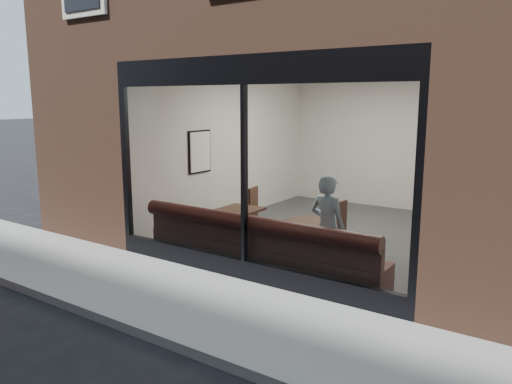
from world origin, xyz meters
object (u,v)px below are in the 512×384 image
Objects in this scene: cafe_table_left at (240,210)px; cafe_table_right at (307,222)px; cafe_chair_left at (244,222)px; banquette at (260,258)px; cafe_chair_right at (329,241)px; person at (327,227)px.

cafe_table_left is 1.38m from cafe_table_right.
cafe_chair_left is at bearing 121.57° from cafe_table_left.
cafe_chair_right is at bearing 70.20° from banquette.
cafe_table_left is 1.10× the size of cafe_table_right.
person is at bearing 18.20° from banquette.
cafe_chair_left is 0.88× the size of cafe_chair_right.
cafe_table_right is 1.42× the size of cafe_chair_right.
cafe_chair_left is (-1.96, 1.07, -0.50)m from cafe_table_right.
banquette is 0.90m from cafe_table_right.
cafe_table_left is 1.56× the size of cafe_chair_right.
banquette is at bearing 75.95° from cafe_chair_right.
cafe_table_right reaches higher than cafe_chair_right.
person is 2.32× the size of cafe_table_left.
banquette is at bearing 121.23° from cafe_chair_left.
banquette is at bearing 26.18° from person.
cafe_table_left is at bearing 110.83° from cafe_chair_left.
person is at bearing -11.07° from cafe_table_left.
banquette reaches higher than cafe_chair_left.
banquette is 2.58× the size of person.
person reaches higher than banquette.
cafe_table_left is at bearing 174.70° from cafe_table_right.
person is (0.97, 0.32, 0.55)m from banquette.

